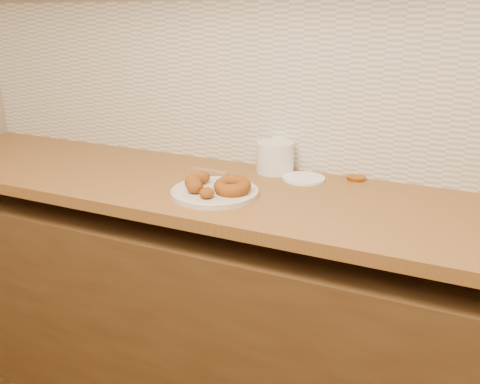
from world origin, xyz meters
name	(u,v)px	position (x,y,z in m)	size (l,w,h in m)	color
wall_back	(387,47)	(0.00, 2.00, 1.35)	(4.00, 0.02, 2.70)	#C1AF91
base_cabinet	(344,346)	(0.00, 1.69, 0.39)	(3.60, 0.60, 0.77)	#543B1D
butcher_block	(174,183)	(-0.65, 1.69, 0.88)	(2.30, 0.62, 0.04)	olive
backsplash	(382,94)	(0.00, 1.99, 1.20)	(3.60, 0.02, 0.60)	silver
donut_plate	(215,192)	(-0.44, 1.60, 0.91)	(0.29, 0.29, 0.02)	beige
ring_donut	(232,186)	(-0.37, 1.60, 0.94)	(0.12, 0.12, 0.04)	#844708
fried_dough_chunks	(198,184)	(-0.48, 1.57, 0.94)	(0.15, 0.18, 0.05)	#844708
plastic_tub	(275,157)	(-0.35, 1.91, 0.96)	(0.14, 0.14, 0.11)	white
tub_lid	(304,178)	(-0.22, 1.87, 0.90)	(0.15, 0.15, 0.01)	white
brass_jar_lid	(356,178)	(-0.06, 1.95, 0.91)	(0.07, 0.07, 0.01)	#AC6616
wooden_utensil	(209,172)	(-0.56, 1.79, 0.91)	(0.15, 0.02, 0.01)	#997349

